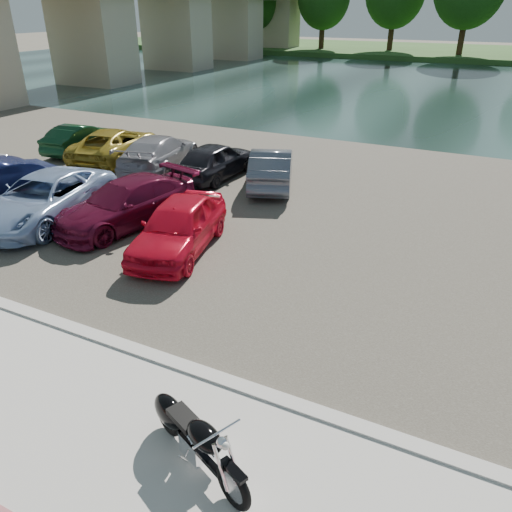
{
  "coord_description": "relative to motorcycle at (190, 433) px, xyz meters",
  "views": [
    {
      "loc": [
        3.82,
        -3.96,
        6.12
      ],
      "look_at": [
        -0.58,
        4.9,
        1.1
      ],
      "focal_mm": 35.0,
      "sensor_mm": 36.0,
      "label": 1
    }
  ],
  "objects": [
    {
      "name": "ground",
      "position": [
        -0.61,
        -0.34,
        -0.56
      ],
      "size": [
        200.0,
        200.0,
        0.0
      ],
      "primitive_type": "plane",
      "color": "#595447",
      "rests_on": "ground"
    },
    {
      "name": "kerb",
      "position": [
        -0.61,
        1.66,
        -0.49
      ],
      "size": [
        60.0,
        0.3,
        0.14
      ],
      "primitive_type": "cube",
      "color": "beige",
      "rests_on": "ground"
    },
    {
      "name": "parking_lot",
      "position": [
        -0.61,
        10.66,
        -0.54
      ],
      "size": [
        60.0,
        18.0,
        0.04
      ],
      "primitive_type": "cube",
      "color": "#444037",
      "rests_on": "ground"
    },
    {
      "name": "river",
      "position": [
        -0.61,
        39.66,
        -0.56
      ],
      "size": [
        120.0,
        40.0,
        0.0
      ],
      "primitive_type": "cube",
      "color": "#182B28",
      "rests_on": "ground"
    },
    {
      "name": "far_bank",
      "position": [
        -0.61,
        71.66,
        -0.26
      ],
      "size": [
        120.0,
        24.0,
        0.6
      ],
      "primitive_type": "cube",
      "color": "#264D1B",
      "rests_on": "ground"
    },
    {
      "name": "bridge",
      "position": [
        -28.61,
        40.68,
        4.96
      ],
      "size": [
        7.0,
        56.0,
        8.55
      ],
      "color": "tan",
      "rests_on": "ground"
    },
    {
      "name": "motorcycle",
      "position": [
        0.0,
        0.0,
        0.0
      ],
      "size": [
        2.2,
        1.16,
        1.05
      ],
      "rotation": [
        0.0,
        0.0,
        -0.41
      ],
      "color": "black",
      "rests_on": "promenade"
    },
    {
      "name": "car_2",
      "position": [
        -9.09,
        5.77,
        0.19
      ],
      "size": [
        3.13,
        5.42,
        1.42
      ],
      "primitive_type": "imported",
      "rotation": [
        0.0,
        0.0,
        0.16
      ],
      "color": "#93ADD5",
      "rests_on": "parking_lot"
    },
    {
      "name": "car_3",
      "position": [
        -6.61,
        6.64,
        0.16
      ],
      "size": [
        2.94,
        5.0,
        1.36
      ],
      "primitive_type": "imported",
      "rotation": [
        0.0,
        0.0,
        -0.23
      ],
      "color": "maroon",
      "rests_on": "parking_lot"
    },
    {
      "name": "car_4",
      "position": [
        -4.17,
        5.85,
        0.19
      ],
      "size": [
        2.52,
        4.44,
        1.42
      ],
      "primitive_type": "imported",
      "rotation": [
        0.0,
        0.0,
        0.21
      ],
      "color": "red",
      "rests_on": "parking_lot"
    },
    {
      "name": "car_5",
      "position": [
        -13.97,
        12.31,
        0.11
      ],
      "size": [
        1.68,
        3.93,
        1.26
      ],
      "primitive_type": "imported",
      "rotation": [
        0.0,
        0.0,
        3.23
      ],
      "color": "#0E341B",
      "rests_on": "parking_lot"
    },
    {
      "name": "car_6",
      "position": [
        -11.67,
        12.04,
        0.16
      ],
      "size": [
        3.22,
        5.25,
        1.36
      ],
      "primitive_type": "imported",
      "rotation": [
        0.0,
        0.0,
        3.35
      ],
      "color": "#A28925",
      "rests_on": "parking_lot"
    },
    {
      "name": "car_7",
      "position": [
        -9.14,
        11.74,
        0.18
      ],
      "size": [
        2.96,
        5.14,
        1.4
      ],
      "primitive_type": "imported",
      "rotation": [
        0.0,
        0.0,
        3.36
      ],
      "color": "gray",
      "rests_on": "parking_lot"
    },
    {
      "name": "car_8",
      "position": [
        -6.56,
        11.82,
        0.17
      ],
      "size": [
        1.78,
        4.12,
        1.38
      ],
      "primitive_type": "imported",
      "rotation": [
        0.0,
        0.0,
        3.1
      ],
      "color": "black",
      "rests_on": "parking_lot"
    },
    {
      "name": "car_9",
      "position": [
        -4.22,
        11.92,
        0.17
      ],
      "size": [
        2.91,
        4.45,
        1.39
      ],
      "primitive_type": "imported",
      "rotation": [
        0.0,
        0.0,
        3.52
      ],
      "color": "slate",
      "rests_on": "parking_lot"
    }
  ]
}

